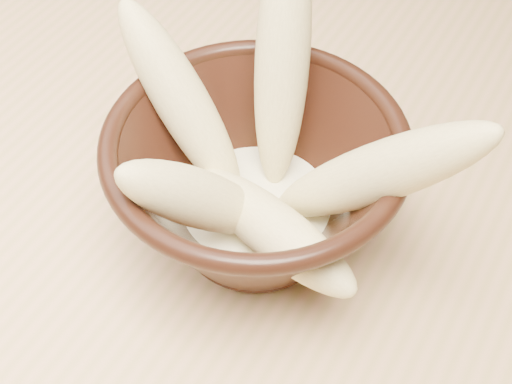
{
  "coord_description": "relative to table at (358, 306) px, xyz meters",
  "views": [
    {
      "loc": [
        0.07,
        -0.29,
        1.15
      ],
      "look_at": [
        -0.07,
        -0.03,
        0.8
      ],
      "focal_mm": 50.0,
      "sensor_mm": 36.0,
      "label": 1
    }
  ],
  "objects": [
    {
      "name": "banana_across",
      "position": [
        -0.04,
        -0.06,
        0.14
      ],
      "size": [
        0.14,
        0.07,
        0.04
      ],
      "primitive_type": "ellipsoid",
      "rotation": [
        1.5,
        0.0,
        1.27
      ],
      "color": "#CAB977",
      "rests_on": "bowl"
    },
    {
      "name": "banana_upright",
      "position": [
        -0.08,
        0.02,
        0.19
      ],
      "size": [
        0.07,
        0.11,
        0.17
      ],
      "primitive_type": "ellipsoid",
      "rotation": [
        0.46,
        0.0,
        3.55
      ],
      "color": "#CAB977",
      "rests_on": "bowl"
    },
    {
      "name": "banana_left",
      "position": [
        -0.13,
        -0.02,
        0.17
      ],
      "size": [
        0.12,
        0.06,
        0.13
      ],
      "primitive_type": "ellipsoid",
      "rotation": [
        0.74,
        0.0,
        -1.83
      ],
      "color": "#CAB977",
      "rests_on": "bowl"
    },
    {
      "name": "table",
      "position": [
        0.0,
        0.0,
        0.0
      ],
      "size": [
        1.2,
        0.8,
        0.75
      ],
      "color": "#E0AC7B",
      "rests_on": "ground"
    },
    {
      "name": "milk_puddle",
      "position": [
        -0.07,
        -0.03,
        0.11
      ],
      "size": [
        0.1,
        0.1,
        0.01
      ],
      "primitive_type": "cylinder",
      "color": "#FDF8CC",
      "rests_on": "bowl"
    },
    {
      "name": "bowl",
      "position": [
        -0.07,
        -0.03,
        0.14
      ],
      "size": [
        0.19,
        0.19,
        0.1
      ],
      "rotation": [
        0.0,
        0.0,
        0.03
      ],
      "color": "black",
      "rests_on": "table"
    },
    {
      "name": "banana_right",
      "position": [
        0.0,
        -0.02,
        0.18
      ],
      "size": [
        0.14,
        0.05,
        0.14
      ],
      "primitive_type": "ellipsoid",
      "rotation": [
        0.77,
        0.0,
        1.65
      ],
      "color": "#CAB977",
      "rests_on": "bowl"
    },
    {
      "name": "banana_front",
      "position": [
        -0.08,
        -0.08,
        0.16
      ],
      "size": [
        0.09,
        0.11,
        0.11
      ],
      "primitive_type": "ellipsoid",
      "rotation": [
        0.78,
        0.0,
        -0.6
      ],
      "color": "#CAB977",
      "rests_on": "bowl"
    }
  ]
}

